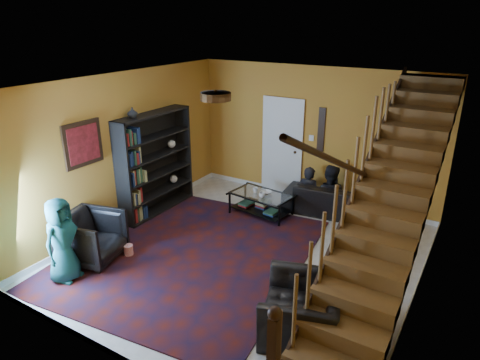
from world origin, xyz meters
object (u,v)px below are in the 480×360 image
Objects in this scene: armchair_left at (91,237)px; coffee_table at (261,203)px; armchair_right at (301,310)px; sofa at (336,200)px; bookshelf at (156,165)px.

armchair_left is 3.26m from coffee_table.
armchair_right is 3.42m from coffee_table.
armchair_left is at bearing 46.86° from sofa.
coffee_table is at bearing 25.63° from bookshelf.
armchair_right reaches higher than sofa.
sofa is 4.61m from armchair_left.
sofa reaches higher than coffee_table.
coffee_table is at bearing -160.94° from armchair_right.
armchair_left is 0.84× the size of armchair_right.
armchair_left is at bearing -117.72° from coffee_table.
armchair_right is at bearing -101.77° from armchair_left.
coffee_table is (1.87, 0.90, -0.71)m from bookshelf.
sofa is at bearing 175.06° from armchair_right.
bookshelf is at bearing 22.30° from sofa.
bookshelf is 2.27× the size of armchair_left.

